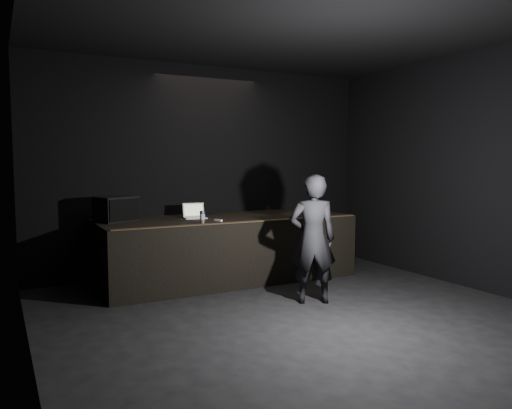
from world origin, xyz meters
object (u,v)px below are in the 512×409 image
at_px(laptop, 195,214).
at_px(person, 313,239).
at_px(stage_riser, 226,248).
at_px(stage_monitor, 117,209).
at_px(beer_can, 202,217).

distance_m(laptop, person, 2.12).
distance_m(stage_riser, stage_monitor, 1.82).
xyz_separation_m(stage_riser, person, (0.47, -1.75, 0.36)).
distance_m(stage_monitor, beer_can, 1.32).
relative_size(stage_monitor, beer_can, 3.68).
relative_size(stage_riser, stage_monitor, 6.00).
bearing_deg(stage_riser, stage_monitor, 171.84).
relative_size(beer_can, person, 0.11).
height_order(stage_riser, beer_can, beer_can).
bearing_deg(stage_riser, beer_can, -138.06).
xyz_separation_m(laptop, beer_can, (-0.14, -0.69, 0.03)).
xyz_separation_m(stage_monitor, beer_can, (1.04, -0.80, -0.10)).
xyz_separation_m(stage_riser, beer_can, (-0.63, -0.56, 0.59)).
bearing_deg(person, laptop, -40.58).
height_order(stage_monitor, person, person).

